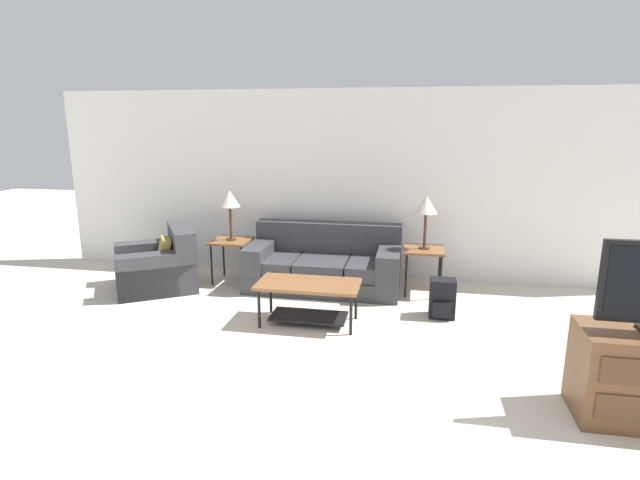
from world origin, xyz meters
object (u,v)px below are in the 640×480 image
armchair (159,267)px  side_table_left (232,244)px  coffee_table (309,293)px  side_table_right (424,253)px  couch (324,266)px  table_lamp_right (426,206)px  backpack (442,299)px  table_lamp_left (230,200)px

armchair → side_table_left: bearing=27.1°
coffee_table → side_table_right: bearing=45.5°
coffee_table → side_table_left: bearing=136.9°
couch → table_lamp_right: 1.54m
backpack → couch: bearing=151.9°
table_lamp_right → backpack: table_lamp_right is taller
table_lamp_left → couch: bearing=0.1°
side_table_left → table_lamp_left: table_lamp_left is taller
side_table_left → side_table_right: size_ratio=1.00×
couch → coffee_table: size_ratio=1.80×
armchair → backpack: size_ratio=3.03×
couch → side_table_right: couch is taller
coffee_table → backpack: (1.44, 0.46, -0.13)m
coffee_table → table_lamp_left: (-1.35, 1.26, 0.79)m
side_table_right → backpack: 0.88m
armchair → coffee_table: (2.20, -0.82, 0.06)m
armchair → side_table_right: size_ratio=2.28×
table_lamp_left → table_lamp_right: bearing=0.0°
side_table_right → table_lamp_left: table_lamp_left is taller
coffee_table → table_lamp_right: table_lamp_right is taller
side_table_left → backpack: size_ratio=1.33×
couch → side_table_right: 1.31m
coffee_table → side_table_left: 1.85m
table_lamp_right → armchair: bearing=-172.7°
backpack → table_lamp_left: bearing=164.0°
coffee_table → side_table_left: (-1.35, 1.26, 0.18)m
coffee_table → side_table_right: (1.23, 1.26, 0.18)m
couch → coffee_table: bearing=-87.5°
couch → table_lamp_left: size_ratio=2.94×
side_table_left → table_lamp_left: size_ratio=0.87×
side_table_right → table_lamp_right: (0.00, -0.00, 0.61)m
side_table_right → armchair: bearing=-172.7°
side_table_left → couch: bearing=0.1°
couch → side_table_left: bearing=-179.9°
table_lamp_right → backpack: bearing=-75.4°
couch → backpack: size_ratio=4.51×
coffee_table → armchair: bearing=159.6°
armchair → coffee_table: 2.35m
side_table_left → side_table_right: 2.58m
armchair → backpack: (3.65, -0.36, -0.07)m
couch → table_lamp_right: (1.29, -0.00, 0.84)m
table_lamp_right → backpack: 1.24m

